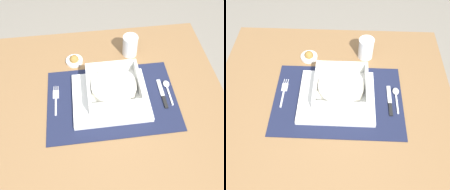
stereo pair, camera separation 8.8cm
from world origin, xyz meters
The scene contains 10 objects.
ground_plane centered at (0.00, 0.00, 0.00)m, with size 6.00×6.00×0.00m, color gray.
dining_table centered at (0.00, 0.00, 0.63)m, with size 0.89×0.78×0.74m.
placemat centered at (0.02, -0.01, 0.75)m, with size 0.47×0.32×0.00m, color #191E38.
serving_plate centered at (0.02, 0.00, 0.76)m, with size 0.27×0.23×0.02m, color white.
porridge_bowl centered at (0.03, 0.02, 0.79)m, with size 0.19×0.19×0.06m.
fork centered at (-0.18, 0.03, 0.75)m, with size 0.02×0.13×0.00m.
spoon centered at (0.23, 0.02, 0.75)m, with size 0.02×0.11×0.01m.
butter_knife centered at (0.21, -0.01, 0.75)m, with size 0.01×0.13×0.01m.
drinking_glass centered at (0.13, 0.22, 0.78)m, with size 0.06×0.06×0.09m.
condiment_saucer centered at (-0.11, 0.20, 0.75)m, with size 0.07×0.07×0.04m.
Camera 1 is at (-0.04, -0.53, 1.49)m, focal length 39.88 mm.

